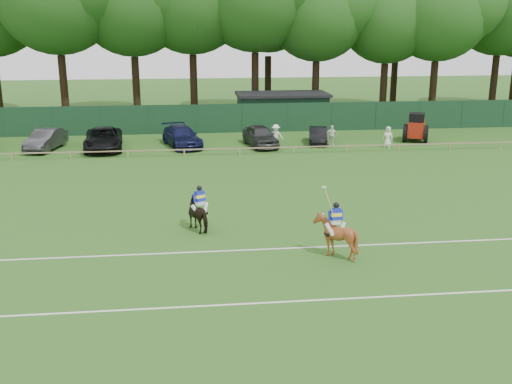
{
  "coord_description": "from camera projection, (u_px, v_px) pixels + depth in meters",
  "views": [
    {
      "loc": [
        -2.63,
        -24.55,
        9.29
      ],
      "look_at": [
        0.5,
        3.0,
        1.4
      ],
      "focal_mm": 42.0,
      "sensor_mm": 36.0,
      "label": 1
    }
  ],
  "objects": [
    {
      "name": "rider_chestnut",
      "position": [
        336.0,
        218.0,
        24.15
      ],
      "size": [
        0.94,
        0.55,
        2.05
      ],
      "rotation": [
        0.0,
        0.0,
        3.25
      ],
      "color": "silver",
      "rests_on": "ground"
    },
    {
      "name": "polo_ball",
      "position": [
        323.0,
        214.0,
        29.9
      ],
      "size": [
        0.09,
        0.09,
        0.09
      ],
      "primitive_type": "sphere",
      "color": "silver",
      "rests_on": "ground"
    },
    {
      "name": "ground",
      "position": [
        252.0,
        241.0,
        26.29
      ],
      "size": [
        160.0,
        160.0,
        0.0
      ],
      "primitive_type": "plane",
      "color": "#1E4C14",
      "rests_on": "ground"
    },
    {
      "name": "rider_dark",
      "position": [
        200.0,
        199.0,
        27.35
      ],
      "size": [
        0.87,
        0.62,
        1.41
      ],
      "rotation": [
        0.0,
        0.0,
        3.66
      ],
      "color": "silver",
      "rests_on": "ground"
    },
    {
      "name": "spectator_mid",
      "position": [
        332.0,
        135.0,
        46.52
      ],
      "size": [
        0.98,
        0.51,
        1.6
      ],
      "primitive_type": "imported",
      "rotation": [
        0.0,
        0.0,
        -0.13
      ],
      "color": "white",
      "rests_on": "ground"
    },
    {
      "name": "pitch_lines",
      "position": [
        262.0,
        273.0,
        22.95
      ],
      "size": [
        60.0,
        5.1,
        0.01
      ],
      "color": "silver",
      "rests_on": "ground"
    },
    {
      "name": "perimeter_fence",
      "position": [
        219.0,
        119.0,
        51.75
      ],
      "size": [
        92.08,
        0.08,
        2.5
      ],
      "color": "#14351E",
      "rests_on": "ground"
    },
    {
      "name": "horse_chestnut",
      "position": [
        335.0,
        236.0,
        24.38
      ],
      "size": [
        1.61,
        1.77,
        1.79
      ],
      "primitive_type": "imported",
      "rotation": [
        0.0,
        0.0,
        3.25
      ],
      "color": "brown",
      "rests_on": "ground"
    },
    {
      "name": "pitch_rail",
      "position": [
        226.0,
        149.0,
        43.37
      ],
      "size": [
        62.1,
        0.1,
        0.5
      ],
      "color": "#997F5B",
      "rests_on": "ground"
    },
    {
      "name": "spectator_right",
      "position": [
        388.0,
        137.0,
        45.92
      ],
      "size": [
        0.93,
        0.88,
        1.6
      ],
      "primitive_type": "imported",
      "rotation": [
        0.0,
        0.0,
        -0.64
      ],
      "color": "white",
      "rests_on": "ground"
    },
    {
      "name": "utility_shed",
      "position": [
        282.0,
        109.0,
        55.2
      ],
      "size": [
        8.4,
        4.4,
        3.04
      ],
      "color": "#14331E",
      "rests_on": "ground"
    },
    {
      "name": "tree_row",
      "position": [
        235.0,
        118.0,
        59.96
      ],
      "size": [
        96.0,
        12.0,
        21.0
      ],
      "primitive_type": null,
      "color": "#26561C",
      "rests_on": "ground"
    },
    {
      "name": "horse_dark",
      "position": [
        200.0,
        214.0,
        27.55
      ],
      "size": [
        1.63,
        2.0,
        1.55
      ],
      "primitive_type": "imported",
      "rotation": [
        0.0,
        0.0,
        3.66
      ],
      "color": "black",
      "rests_on": "ground"
    },
    {
      "name": "estate_black",
      "position": [
        318.0,
        135.0,
        47.4
      ],
      "size": [
        2.06,
        4.09,
        1.29
      ],
      "primitive_type": "imported",
      "rotation": [
        0.0,
        0.0,
        -0.18
      ],
      "color": "black",
      "rests_on": "ground"
    },
    {
      "name": "tractor",
      "position": [
        416.0,
        128.0,
        48.1
      ],
      "size": [
        2.78,
        3.25,
        2.31
      ],
      "rotation": [
        0.0,
        0.0,
        -0.41
      ],
      "color": "maroon",
      "rests_on": "ground"
    },
    {
      "name": "sedan_grey",
      "position": [
        46.0,
        140.0,
        44.95
      ],
      "size": [
        2.55,
        4.96,
        1.56
      ],
      "primitive_type": "imported",
      "rotation": [
        0.0,
        0.0,
        -0.2
      ],
      "color": "#2C2D2F",
      "rests_on": "ground"
    },
    {
      "name": "hatch_grey",
      "position": [
        260.0,
        136.0,
        46.25
      ],
      "size": [
        2.74,
        5.04,
        1.63
      ],
      "primitive_type": "imported",
      "rotation": [
        0.0,
        0.0,
        0.18
      ],
      "color": "#323235",
      "rests_on": "ground"
    },
    {
      "name": "spectator_left",
      "position": [
        276.0,
        136.0,
        45.95
      ],
      "size": [
        1.19,
        0.76,
        1.75
      ],
      "primitive_type": "imported",
      "rotation": [
        0.0,
        0.0,
        -0.1
      ],
      "color": "silver",
      "rests_on": "ground"
    },
    {
      "name": "sedan_navy",
      "position": [
        182.0,
        137.0,
        46.18
      ],
      "size": [
        3.57,
        5.73,
        1.55
      ],
      "primitive_type": "imported",
      "rotation": [
        0.0,
        0.0,
        0.28
      ],
      "color": "#13163E",
      "rests_on": "ground"
    },
    {
      "name": "suv_black",
      "position": [
        103.0,
        139.0,
        45.01
      ],
      "size": [
        3.23,
        6.09,
        1.63
      ],
      "primitive_type": "imported",
      "rotation": [
        0.0,
        0.0,
        0.09
      ],
      "color": "black",
      "rests_on": "ground"
    }
  ]
}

